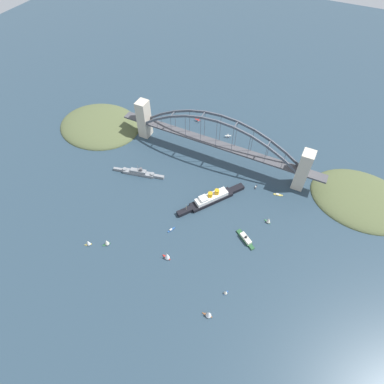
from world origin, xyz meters
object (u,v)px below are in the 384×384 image
object	(u,v)px
small_boat_2	(269,220)
harbor_arch_bridge	(217,142)
seaplane_taxiing_near_bridge	(228,136)
small_boat_5	(167,256)
small_boat_6	(88,243)
small_boat_8	(278,195)
harbor_ferry_steamer	(246,239)
small_boat_7	(171,230)
small_boat_3	(256,187)
seaplane_second_in_formation	(198,120)
small_boat_4	(107,242)
naval_cruiser	(139,173)
ocean_liner	(212,198)
small_boat_1	(209,314)
small_boat_0	(226,292)

from	to	relation	value
small_boat_2	harbor_arch_bridge	bearing A→B (deg)	-36.37
seaplane_taxiing_near_bridge	small_boat_5	size ratio (longest dim) A/B	0.77
small_boat_2	small_boat_6	size ratio (longest dim) A/B	0.98
harbor_arch_bridge	small_boat_8	xyz separation A→B (m)	(-102.04, 28.07, -30.63)
harbor_arch_bridge	harbor_ferry_steamer	xyz separation A→B (m)	(-87.12, 112.75, -28.87)
small_boat_7	small_boat_5	bearing A→B (deg)	111.97
small_boat_7	small_boat_8	xyz separation A→B (m)	(-100.83, -111.89, -0.19)
small_boat_3	small_boat_8	size ratio (longest dim) A/B	0.66
small_boat_3	harbor_ferry_steamer	bearing A→B (deg)	100.68
seaplane_second_in_formation	small_boat_5	world-z (taller)	small_boat_5
small_boat_4	small_boat_8	xyz separation A→B (m)	(-158.91, -162.85, -4.14)
naval_cruiser	small_boat_4	size ratio (longest dim) A/B	7.13
seaplane_second_in_formation	seaplane_taxiing_near_bridge	bearing A→B (deg)	165.98
seaplane_taxiing_near_bridge	small_boat_3	distance (m)	108.56
ocean_liner	harbor_ferry_steamer	distance (m)	70.45
ocean_liner	small_boat_4	world-z (taller)	ocean_liner
small_boat_1	small_boat_4	world-z (taller)	small_boat_1
small_boat_1	small_boat_3	distance (m)	185.69
naval_cruiser	small_boat_8	distance (m)	192.97
harbor_arch_bridge	seaplane_taxiing_near_bridge	bearing A→B (deg)	-87.51
seaplane_second_in_formation	small_boat_6	bearing A→B (deg)	87.11
ocean_liner	small_boat_2	world-z (taller)	ocean_liner
ocean_liner	small_boat_1	distance (m)	148.55
small_boat_0	small_boat_2	distance (m)	108.58
harbor_arch_bridge	ocean_liner	bearing A→B (deg)	109.23
seaplane_taxiing_near_bridge	small_boat_0	xyz separation A→B (m)	(-93.32, 235.80, 1.13)
small_boat_2	small_boat_1	bearing A→B (deg)	82.05
small_boat_5	small_boat_4	bearing A→B (deg)	12.20
ocean_liner	seaplane_second_in_formation	world-z (taller)	ocean_liner
small_boat_2	small_boat_7	distance (m)	120.65
small_boat_1	small_boat_0	bearing A→B (deg)	-102.67
small_boat_0	small_boat_5	bearing A→B (deg)	-6.69
ocean_liner	small_boat_6	distance (m)	161.29
small_boat_2	small_boat_5	size ratio (longest dim) A/B	0.74
small_boat_3	small_boat_6	bearing A→B (deg)	49.54
seaplane_second_in_formation	harbor_arch_bridge	bearing A→B (deg)	133.16
small_boat_3	small_boat_5	world-z (taller)	small_boat_5
harbor_ferry_steamer	small_boat_5	world-z (taller)	small_boat_5
small_boat_1	small_boat_7	world-z (taller)	small_boat_1
small_boat_6	small_boat_7	bearing A→B (deg)	-141.73
small_boat_7	seaplane_taxiing_near_bridge	bearing A→B (deg)	-88.97
small_boat_2	small_boat_8	bearing A→B (deg)	-88.10
seaplane_taxiing_near_bridge	small_boat_2	size ratio (longest dim) A/B	1.04
small_boat_3	small_boat_8	distance (m)	30.84
small_boat_3	seaplane_second_in_formation	bearing A→B (deg)	-35.39
small_boat_6	small_boat_8	bearing A→B (deg)	-135.86
small_boat_0	small_boat_8	bearing A→B (deg)	-94.02
small_boat_8	seaplane_taxiing_near_bridge	bearing A→B (deg)	-37.39
small_boat_5	harbor_arch_bridge	bearing A→B (deg)	-84.96
small_boat_5	small_boat_7	world-z (taller)	small_boat_5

